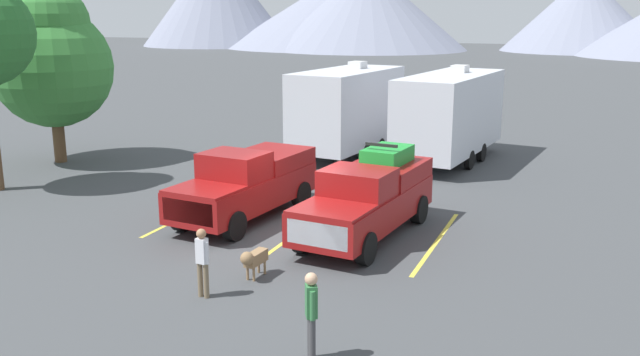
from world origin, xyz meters
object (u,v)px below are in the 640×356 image
(pickup_truck_a, at_px, (247,183))
(person_b, at_px, (202,258))
(camper_trailer_a, at_px, (347,108))
(pickup_truck_b, at_px, (369,196))
(dog, at_px, (253,259))
(person_a, at_px, (311,310))
(camper_trailer_b, at_px, (450,113))

(pickup_truck_a, relative_size, person_b, 3.58)
(pickup_truck_a, xyz_separation_m, camper_trailer_a, (-0.25, 9.60, 1.02))
(pickup_truck_b, height_order, person_b, pickup_truck_b)
(camper_trailer_a, bearing_deg, dog, -79.10)
(camper_trailer_a, bearing_deg, person_b, -81.95)
(pickup_truck_a, height_order, person_a, pickup_truck_a)
(camper_trailer_b, xyz_separation_m, person_b, (-2.13, -15.63, -1.16))
(camper_trailer_b, relative_size, person_a, 4.97)
(camper_trailer_b, distance_m, person_a, 17.38)
(person_a, distance_m, dog, 4.09)
(camper_trailer_a, relative_size, person_b, 4.83)
(dog, bearing_deg, pickup_truck_a, 119.38)
(person_b, distance_m, dog, 1.48)
(pickup_truck_b, xyz_separation_m, person_a, (1.25, -7.11, -0.16))
(camper_trailer_b, bearing_deg, person_a, -86.31)
(pickup_truck_b, distance_m, person_a, 7.22)
(camper_trailer_b, bearing_deg, pickup_truck_a, -112.03)
(pickup_truck_b, height_order, camper_trailer_a, camper_trailer_a)
(camper_trailer_b, distance_m, dog, 14.48)
(person_b, bearing_deg, camper_trailer_a, 98.05)
(pickup_truck_b, distance_m, dog, 4.40)
(pickup_truck_b, bearing_deg, pickup_truck_a, 176.88)
(dog, bearing_deg, pickup_truck_b, 70.24)
(person_b, xyz_separation_m, dog, (0.52, 1.33, -0.40))
(camper_trailer_a, xyz_separation_m, person_a, (5.41, -16.92, -1.13))
(pickup_truck_b, height_order, person_a, pickup_truck_b)
(person_a, bearing_deg, pickup_truck_a, 125.15)
(person_a, bearing_deg, person_b, 152.69)
(camper_trailer_a, height_order, person_a, camper_trailer_a)
(pickup_truck_b, bearing_deg, dog, -109.76)
(camper_trailer_b, bearing_deg, camper_trailer_a, -174.85)
(camper_trailer_b, height_order, person_b, camper_trailer_b)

